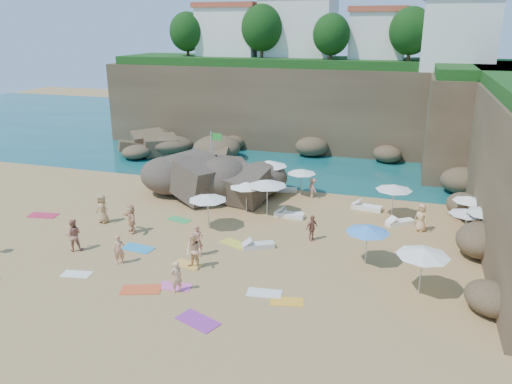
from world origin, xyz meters
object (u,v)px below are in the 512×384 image
(flag_pole, at_px, (213,154))
(person_stand_0, at_px, (119,250))
(parasol_2, at_px, (301,171))
(person_stand_5, at_px, (182,180))
(person_stand_4, at_px, (421,218))
(rock_outcrop, at_px, (215,194))
(lounger_0, at_px, (291,214))
(parasol_1, at_px, (269,163))
(person_stand_6, at_px, (176,277))
(parasol_0, at_px, (246,185))
(person_stand_2, at_px, (313,188))
(person_stand_3, at_px, (312,228))
(person_stand_1, at_px, (73,235))

(flag_pole, relative_size, person_stand_0, 2.88)
(parasol_2, bearing_deg, person_stand_5, -167.45)
(flag_pole, bearing_deg, person_stand_4, -12.28)
(rock_outcrop, xyz_separation_m, lounger_0, (6.49, -2.72, 0.12))
(flag_pole, height_order, lounger_0, flag_pole)
(parasol_1, bearing_deg, person_stand_0, -107.47)
(person_stand_6, bearing_deg, parasol_2, -147.69)
(parasol_0, distance_m, person_stand_2, 5.67)
(parasol_1, height_order, person_stand_6, parasol_1)
(person_stand_4, bearing_deg, person_stand_2, -176.39)
(lounger_0, height_order, person_stand_3, person_stand_3)
(lounger_0, xyz_separation_m, person_stand_5, (-8.90, 2.40, 0.79))
(person_stand_3, distance_m, person_stand_6, 9.09)
(lounger_0, distance_m, person_stand_1, 13.40)
(flag_pole, distance_m, person_stand_3, 11.06)
(parasol_0, xyz_separation_m, lounger_0, (3.04, 0.13, -1.79))
(parasol_2, xyz_separation_m, person_stand_0, (-6.60, -13.63, -1.04))
(person_stand_4, bearing_deg, rock_outcrop, -158.28)
(parasol_2, bearing_deg, lounger_0, -85.65)
(person_stand_4, distance_m, person_stand_5, 17.10)
(parasol_0, height_order, person_stand_0, parasol_0)
(person_stand_0, height_order, person_stand_5, person_stand_5)
(parasol_0, relative_size, person_stand_3, 1.43)
(person_stand_2, xyz_separation_m, person_stand_6, (-3.40, -15.12, 0.03))
(rock_outcrop, height_order, person_stand_3, person_stand_3)
(parasol_0, bearing_deg, person_stand_1, -130.08)
(person_stand_5, bearing_deg, parasol_1, -3.91)
(lounger_0, relative_size, person_stand_6, 1.01)
(rock_outcrop, height_order, person_stand_2, person_stand_2)
(person_stand_0, distance_m, person_stand_4, 17.60)
(person_stand_0, relative_size, person_stand_1, 0.87)
(person_stand_3, height_order, person_stand_4, person_stand_4)
(person_stand_3, bearing_deg, parasol_0, 91.08)
(rock_outcrop, xyz_separation_m, parasol_0, (3.44, -2.85, 1.91))
(rock_outcrop, distance_m, person_stand_3, 10.48)
(person_stand_2, bearing_deg, person_stand_4, -157.17)
(person_stand_4, distance_m, person_stand_6, 15.45)
(flag_pole, xyz_separation_m, person_stand_3, (8.68, -6.51, -2.15))
(parasol_1, distance_m, parasol_2, 2.42)
(parasol_0, xyz_separation_m, parasol_1, (0.35, 4.27, 0.38))
(parasol_2, distance_m, person_stand_5, 8.83)
(parasol_1, relative_size, lounger_0, 1.70)
(person_stand_1, bearing_deg, lounger_0, -170.22)
(person_stand_3, xyz_separation_m, person_stand_6, (-4.83, -7.70, -0.00))
(lounger_0, xyz_separation_m, person_stand_1, (-10.21, -8.65, 0.79))
(rock_outcrop, height_order, person_stand_0, person_stand_0)
(person_stand_5, xyz_separation_m, person_stand_6, (6.08, -13.45, -0.14))
(rock_outcrop, relative_size, person_stand_4, 4.31)
(person_stand_0, xyz_separation_m, person_stand_1, (-3.28, 0.68, 0.12))
(person_stand_6, bearing_deg, flag_pole, -123.32)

